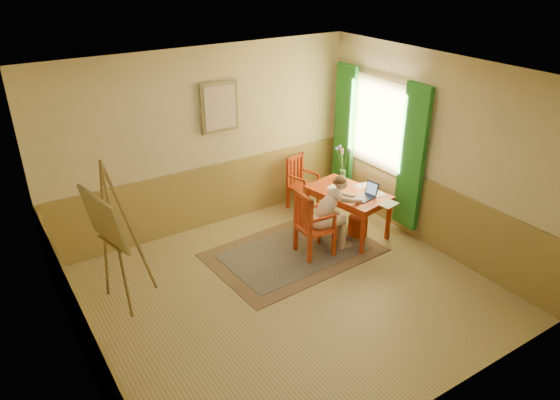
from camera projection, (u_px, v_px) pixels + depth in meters
room at (287, 196)px, 6.06m from camera, size 5.04×4.54×2.84m
wainscot at (255, 234)px, 7.06m from camera, size 5.00×4.50×1.00m
window at (377, 137)px, 8.09m from camera, size 0.12×2.01×2.20m
wall_portrait at (220, 107)px, 7.62m from camera, size 0.60×0.05×0.76m
rug at (294, 252)px, 7.55m from camera, size 2.50×1.75×0.02m
table at (348, 197)px, 7.80m from camera, size 0.93×1.31×0.72m
chair_left at (312, 224)px, 7.30m from camera, size 0.49×0.47×1.00m
chair_back at (301, 183)px, 8.68m from camera, size 0.50×0.51×0.91m
figure at (331, 211)px, 7.36m from camera, size 0.87×0.39×1.16m
laptop at (367, 195)px, 7.56m from camera, size 0.38×0.27×0.21m
papers at (366, 192)px, 7.72m from camera, size 0.69×1.13×0.00m
vase at (342, 164)px, 8.08m from camera, size 0.21×0.30×0.55m
wastebasket at (358, 226)px, 7.94m from camera, size 0.39×0.39×0.32m
easel at (108, 224)px, 5.96m from camera, size 0.71×0.87×1.94m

